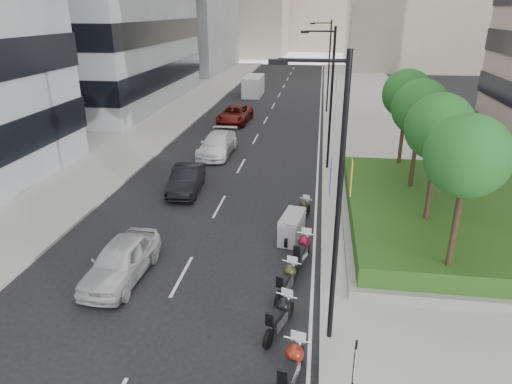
% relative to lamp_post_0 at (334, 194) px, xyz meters
% --- Properties ---
extents(ground, '(160.00, 160.00, 0.00)m').
position_rel_lamp_post_0_xyz_m(ground, '(-4.14, -1.00, -5.07)').
color(ground, black).
rests_on(ground, ground).
extents(sidewalk_right, '(10.00, 100.00, 0.15)m').
position_rel_lamp_post_0_xyz_m(sidewalk_right, '(4.86, 29.00, -4.99)').
color(sidewalk_right, '#9E9B93').
rests_on(sidewalk_right, ground).
extents(sidewalk_left, '(8.00, 100.00, 0.15)m').
position_rel_lamp_post_0_xyz_m(sidewalk_left, '(-16.14, 29.00, -4.99)').
color(sidewalk_left, '#9E9B93').
rests_on(sidewalk_left, ground).
extents(lane_edge, '(0.12, 100.00, 0.01)m').
position_rel_lamp_post_0_xyz_m(lane_edge, '(-0.44, 29.00, -5.06)').
color(lane_edge, silver).
rests_on(lane_edge, ground).
extents(lane_centre, '(0.12, 100.00, 0.01)m').
position_rel_lamp_post_0_xyz_m(lane_centre, '(-5.64, 29.00, -5.06)').
color(lane_centre, silver).
rests_on(lane_centre, ground).
extents(planter, '(10.00, 14.00, 0.40)m').
position_rel_lamp_post_0_xyz_m(planter, '(5.86, 9.00, -4.72)').
color(planter, gray).
rests_on(planter, sidewalk_right).
extents(hedge, '(9.40, 13.40, 0.80)m').
position_rel_lamp_post_0_xyz_m(hedge, '(5.86, 9.00, -4.12)').
color(hedge, '#164213').
rests_on(hedge, planter).
extents(tree_0, '(2.80, 2.80, 6.30)m').
position_rel_lamp_post_0_xyz_m(tree_0, '(4.36, 3.00, 0.36)').
color(tree_0, '#332319').
rests_on(tree_0, planter).
extents(tree_1, '(2.80, 2.80, 6.30)m').
position_rel_lamp_post_0_xyz_m(tree_1, '(4.36, 7.00, 0.36)').
color(tree_1, '#332319').
rests_on(tree_1, planter).
extents(tree_2, '(2.80, 2.80, 6.30)m').
position_rel_lamp_post_0_xyz_m(tree_2, '(4.36, 11.00, 0.36)').
color(tree_2, '#332319').
rests_on(tree_2, planter).
extents(tree_3, '(2.80, 2.80, 6.30)m').
position_rel_lamp_post_0_xyz_m(tree_3, '(4.36, 15.00, 0.36)').
color(tree_3, '#332319').
rests_on(tree_3, planter).
extents(lamp_post_0, '(2.34, 0.45, 9.00)m').
position_rel_lamp_post_0_xyz_m(lamp_post_0, '(0.00, 0.00, 0.00)').
color(lamp_post_0, black).
rests_on(lamp_post_0, ground).
extents(lamp_post_1, '(2.34, 0.45, 9.00)m').
position_rel_lamp_post_0_xyz_m(lamp_post_1, '(0.00, 17.00, 0.00)').
color(lamp_post_1, black).
rests_on(lamp_post_1, ground).
extents(lamp_post_2, '(2.34, 0.45, 9.00)m').
position_rel_lamp_post_0_xyz_m(lamp_post_2, '(0.00, 35.00, 0.00)').
color(lamp_post_2, black).
rests_on(lamp_post_2, ground).
extents(parking_sign, '(0.06, 0.32, 2.50)m').
position_rel_lamp_post_0_xyz_m(parking_sign, '(0.66, -3.00, -3.61)').
color(parking_sign, black).
rests_on(parking_sign, ground).
extents(motorcycle_1, '(0.87, 2.42, 1.22)m').
position_rel_lamp_post_0_xyz_m(motorcycle_1, '(-0.92, -2.15, -4.41)').
color(motorcycle_1, black).
rests_on(motorcycle_1, ground).
extents(motorcycle_2, '(0.97, 2.16, 1.12)m').
position_rel_lamp_post_0_xyz_m(motorcycle_2, '(-1.46, 0.18, -4.47)').
color(motorcycle_2, black).
rests_on(motorcycle_2, ground).
extents(motorcycle_3, '(0.87, 2.18, 1.11)m').
position_rel_lamp_post_0_xyz_m(motorcycle_3, '(-1.40, 2.35, -4.47)').
color(motorcycle_3, black).
rests_on(motorcycle_3, ground).
extents(motorcycle_4, '(0.85, 2.37, 1.19)m').
position_rel_lamp_post_0_xyz_m(motorcycle_4, '(-0.94, 4.58, -4.43)').
color(motorcycle_4, black).
rests_on(motorcycle_4, ground).
extents(motorcycle_5, '(1.18, 2.17, 1.25)m').
position_rel_lamp_post_0_xyz_m(motorcycle_5, '(-1.51, 6.77, -4.44)').
color(motorcycle_5, black).
rests_on(motorcycle_5, ground).
extents(motorcycle_6, '(0.94, 1.94, 1.02)m').
position_rel_lamp_post_0_xyz_m(motorcycle_6, '(-1.16, 8.86, -4.52)').
color(motorcycle_6, black).
rests_on(motorcycle_6, ground).
extents(car_a, '(2.03, 4.66, 1.56)m').
position_rel_lamp_post_0_xyz_m(car_a, '(-7.92, 2.56, -4.28)').
color(car_a, silver).
rests_on(car_a, ground).
extents(car_b, '(1.95, 4.61, 1.48)m').
position_rel_lamp_post_0_xyz_m(car_b, '(-7.99, 11.94, -4.33)').
color(car_b, black).
rests_on(car_b, ground).
extents(car_c, '(2.35, 5.48, 1.57)m').
position_rel_lamp_post_0_xyz_m(car_c, '(-7.77, 19.30, -4.28)').
color(car_c, white).
rests_on(car_c, ground).
extents(car_d, '(2.87, 5.76, 1.57)m').
position_rel_lamp_post_0_xyz_m(car_d, '(-8.37, 29.42, -4.28)').
color(car_d, '#62100B').
rests_on(car_d, ground).
extents(delivery_van, '(2.19, 5.62, 2.35)m').
position_rel_lamp_post_0_xyz_m(delivery_van, '(-8.78, 43.97, -3.97)').
color(delivery_van, white).
rests_on(delivery_van, ground).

